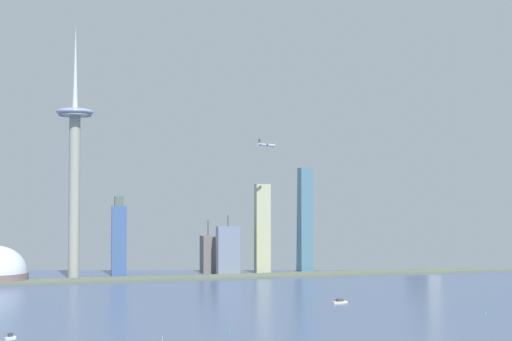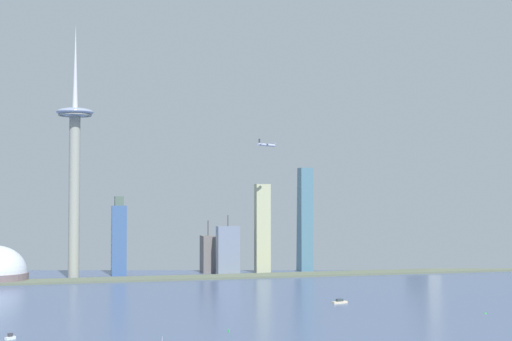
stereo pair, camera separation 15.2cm
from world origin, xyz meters
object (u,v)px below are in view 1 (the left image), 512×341
Objects in this scene: skyscraper_4 at (208,254)px; channel_buoy_1 at (486,313)px; skyscraper_3 at (228,250)px; skyscraper_0 at (304,219)px; skyscraper_2 at (430,223)px; channel_buoy_0 at (229,330)px; airplane at (267,145)px; skyscraper_6 at (119,239)px; observation_tower at (75,155)px; skyscraper_1 at (262,229)px; boat_0 at (340,302)px; boat_1 at (10,337)px; skyscraper_5 at (415,246)px.

skyscraper_4 is 427.91m from channel_buoy_1.
skyscraper_0 is at bearing 14.74° from skyscraper_3.
channel_buoy_1 is at bearing -86.02° from skyscraper_0.
skyscraper_0 is 1.10× the size of skyscraper_2.
skyscraper_0 is 119.72m from skyscraper_3.
skyscraper_4 is at bearing 80.87° from channel_buoy_0.
airplane is (-259.63, -83.35, 98.23)m from skyscraper_2.
skyscraper_6 reaches higher than skyscraper_3.
skyscraper_0 is (297.19, 21.50, -80.22)m from observation_tower.
observation_tower is at bearing -179.71° from skyscraper_1.
skyscraper_2 is 298.63m from skyscraper_3.
observation_tower reaches higher than skyscraper_2.
skyscraper_6 is 352.84m from boat_0.
observation_tower is 2.69× the size of skyscraper_1.
skyscraper_3 is 400.67m from channel_buoy_0.
skyscraper_6 is (54.86, 21.67, -102.64)m from observation_tower.
channel_buoy_1 is at bearing -69.29° from skyscraper_3.
skyscraper_6 is at bearing -143.50° from boat_1.
skyscraper_0 reaches higher than boat_0.
skyscraper_4 is 4.41× the size of boat_0.
skyscraper_2 is at bearing -85.44° from skyscraper_5.
skyscraper_1 is 2.12× the size of skyscraper_5.
skyscraper_2 is 571.83m from channel_buoy_0.
skyscraper_2 is at bearing 0.27° from skyscraper_6.
airplane is at bearing -132.44° from skyscraper_0.
skyscraper_2 reaches higher than boat_1.
boat_0 is 129.73m from channel_buoy_1.
skyscraper_6 is at bearing 106.76° from boat_0.
skyscraper_6 is 219.02m from airplane.
observation_tower is 490.84m from skyscraper_2.
boat_0 is (-4.30, -282.60, -55.38)m from skyscraper_1.
boat_0 is (61.17, -308.97, -22.28)m from skyscraper_4.
skyscraper_3 reaches higher than channel_buoy_1.
channel_buoy_0 is (-133.78, -398.72, -55.59)m from skyscraper_1.
skyscraper_1 is 77.96m from skyscraper_4.
skyscraper_4 is (-128.28, 6.05, -44.14)m from skyscraper_0.
skyscraper_1 is at bearing -174.82° from skyscraper_2.
airplane is at bearing 108.09° from channel_buoy_1.
boat_0 is 0.54× the size of airplane.
observation_tower reaches higher than skyscraper_4.
observation_tower reaches higher than skyscraper_6.
airplane is at bearing 70.09° from channel_buoy_0.
observation_tower reaches higher than airplane.
boat_1 is at bearing -139.38° from skyscraper_5.
channel_buoy_0 is at bearing -108.55° from skyscraper_1.
skyscraper_5 is 7.37× the size of boat_1.
skyscraper_2 is 63.38× the size of channel_buoy_1.
observation_tower is at bearing -136.50° from boat_1.
channel_buoy_0 is at bearing -102.52° from skyscraper_3.
channel_buoy_0 is (-196.59, -419.03, -66.63)m from skyscraper_0.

